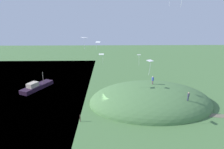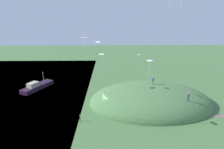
# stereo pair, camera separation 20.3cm
# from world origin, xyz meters

# --- Properties ---
(ground_plane) EXTENTS (160.00, 160.00, 0.00)m
(ground_plane) POSITION_xyz_m (0.00, 0.00, 0.00)
(ground_plane) COLOR #4A743F
(grass_hill) EXTENTS (25.66, 17.44, 7.91)m
(grass_hill) POSITION_xyz_m (8.78, 1.95, 0.00)
(grass_hill) COLOR #4E7945
(grass_hill) RESTS_ON ground_plane
(boat_on_lake) EXTENTS (5.97, 9.04, 3.79)m
(boat_on_lake) POSITION_xyz_m (-18.02, 9.97, 0.68)
(boat_on_lake) COLOR #27162A
(boat_on_lake) RESTS_ON lake_water
(person_watching_kites) EXTENTS (0.56, 0.56, 1.73)m
(person_watching_kites) POSITION_xyz_m (9.17, 2.58, 5.02)
(person_watching_kites) COLOR brown
(person_watching_kites) RESTS_ON grass_hill
(person_on_hilltop) EXTENTS (0.48, 0.48, 1.66)m
(person_on_hilltop) POSITION_xyz_m (14.45, -2.91, 3.83)
(person_on_hilltop) COLOR #2B2D4F
(person_on_hilltop) RESTS_ON grass_hill
(kite_0) EXTENTS (0.92, 0.72, 1.42)m
(kite_0) POSITION_xyz_m (-1.93, 0.91, 12.87)
(kite_0) COLOR white
(kite_5) EXTENTS (1.25, 1.39, 1.72)m
(kite_5) POSITION_xyz_m (-3.49, -5.63, 14.44)
(kite_5) COLOR white
(kite_6) EXTENTS (0.98, 0.71, 2.02)m
(kite_6) POSITION_xyz_m (-1.27, 0.82, 10.57)
(kite_6) COLOR silver
(kite_7) EXTENTS (0.70, 0.52, 2.01)m
(kite_7) POSITION_xyz_m (5.58, -0.35, 10.58)
(kite_7) COLOR silver
(kite_11) EXTENTS (0.96, 1.17, 2.16)m
(kite_11) POSITION_xyz_m (6.04, -7.10, 11.22)
(kite_11) COLOR white
(mooring_post) EXTENTS (0.14, 0.14, 1.29)m
(mooring_post) POSITION_xyz_m (-4.95, -4.98, 0.64)
(mooring_post) COLOR brown
(mooring_post) RESTS_ON ground_plane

